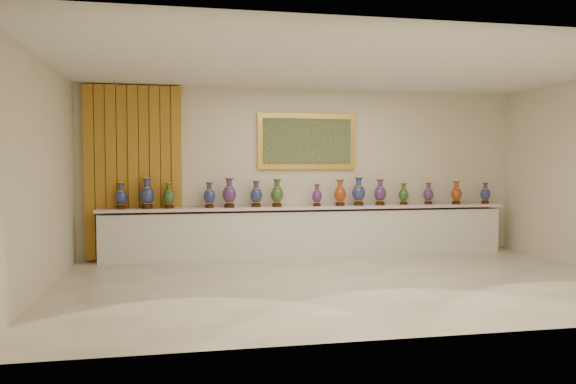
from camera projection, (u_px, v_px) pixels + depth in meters
The scene contains 19 objects.
ground at pixel (346, 283), 7.81m from camera, with size 8.00×8.00×0.00m, color beige.
room at pixel (163, 167), 9.64m from camera, with size 8.00×8.00×8.00m.
counter at pixel (309, 232), 10.02m from camera, with size 7.28×0.48×0.90m.
vase_0 at pixel (121, 197), 9.36m from camera, with size 0.27×0.27×0.44m.
vase_1 at pixel (147, 195), 9.42m from camera, with size 0.26×0.26×0.52m.
vase_2 at pixel (169, 197), 9.50m from camera, with size 0.21×0.21×0.44m.
vase_3 at pixel (209, 196), 9.61m from camera, with size 0.25×0.25×0.44m.
vase_4 at pixel (229, 194), 9.65m from camera, with size 0.30×0.30×0.51m.
vase_5 at pixel (256, 195), 9.80m from camera, with size 0.28×0.28×0.46m.
vase_6 at pixel (277, 194), 9.82m from camera, with size 0.30×0.30×0.49m.
vase_7 at pixel (317, 196), 9.96m from camera, with size 0.19×0.19×0.40m.
vase_8 at pixel (340, 194), 10.03m from camera, with size 0.23×0.23×0.47m.
vase_9 at pixel (359, 193), 10.12m from camera, with size 0.28×0.28×0.51m.
vase_10 at pixel (380, 193), 10.20m from camera, with size 0.25×0.25×0.48m.
vase_11 at pixel (404, 195), 10.33m from camera, with size 0.20×0.20×0.40m.
vase_12 at pixel (428, 194), 10.43m from camera, with size 0.20×0.20×0.40m.
vase_13 at pixel (456, 194), 10.46m from camera, with size 0.25×0.25×0.43m.
vase_14 at pixel (485, 194), 10.60m from camera, with size 0.19×0.19×0.40m.
label_card at pixel (218, 208), 9.54m from camera, with size 0.10×0.06×0.00m, color white.
Camera 1 is at (-2.28, -7.44, 1.67)m, focal length 35.00 mm.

